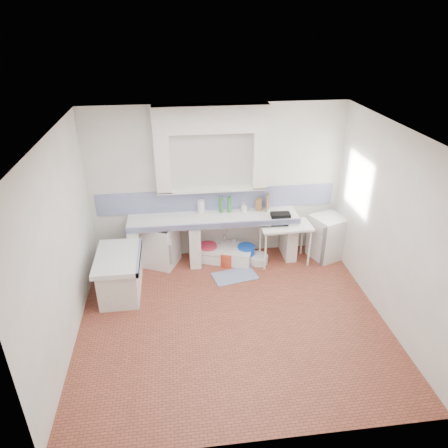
{
  "coord_description": "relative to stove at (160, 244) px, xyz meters",
  "views": [
    {
      "loc": [
        -0.73,
        -4.83,
        4.11
      ],
      "look_at": [
        0.0,
        1.0,
        1.1
      ],
      "focal_mm": 33.23,
      "sensor_mm": 36.0,
      "label": 1
    }
  ],
  "objects": [
    {
      "name": "green_bottle_b",
      "position": [
        1.26,
        0.14,
        0.65
      ],
      "size": [
        0.08,
        0.08,
        0.29
      ],
      "primitive_type": "cylinder",
      "rotation": [
        0.0,
        0.0,
        0.42
      ],
      "color": "#2A7430",
      "rests_on": "counter_slab"
    },
    {
      "name": "wall_left",
      "position": [
        -1.19,
        -1.71,
        1.01
      ],
      "size": [
        0.0,
        4.5,
        4.5
      ],
      "primitive_type": "plane",
      "rotation": [
        1.57,
        0.0,
        1.57
      ],
      "color": "white",
      "rests_on": "ground"
    },
    {
      "name": "wall_front",
      "position": [
        1.06,
        -3.71,
        1.01
      ],
      "size": [
        4.5,
        0.0,
        4.5
      ],
      "primitive_type": "plane",
      "rotation": [
        -1.57,
        0.0,
        0.0
      ],
      "color": "white",
      "rests_on": "ground"
    },
    {
      "name": "soap_bottle",
      "position": [
        1.53,
        0.12,
        0.6
      ],
      "size": [
        0.11,
        0.11,
        0.19
      ],
      "primitive_type": "imported",
      "rotation": [
        0.0,
        0.0,
        0.27
      ],
      "color": "white",
      "rests_on": "counter_slab"
    },
    {
      "name": "counter_pier_right",
      "position": [
        2.36,
        -0.01,
        0.02
      ],
      "size": [
        0.2,
        0.55,
        0.82
      ],
      "primitive_type": "cube",
      "color": "white",
      "rests_on": "ground"
    },
    {
      "name": "rug",
      "position": [
        1.27,
        -0.59,
        -0.39
      ],
      "size": [
        0.82,
        0.58,
        0.01
      ],
      "primitive_type": "cube",
      "rotation": [
        0.0,
        0.0,
        0.21
      ],
      "color": "#32467E",
      "rests_on": "ground"
    },
    {
      "name": "peninsula_top",
      "position": [
        -0.64,
        -0.81,
        0.27
      ],
      "size": [
        0.7,
        1.1,
        0.08
      ],
      "primitive_type": "cube",
      "color": "white",
      "rests_on": "ground"
    },
    {
      "name": "bucket_orange",
      "position": [
        1.18,
        -0.19,
        -0.27
      ],
      "size": [
        0.3,
        0.3,
        0.25
      ],
      "primitive_type": "cylinder",
      "rotation": [
        0.0,
        0.0,
        -0.1
      ],
      "color": "#C03D1F",
      "rests_on": "ground"
    },
    {
      "name": "fridge",
      "position": [
        3.06,
        -0.14,
        0.02
      ],
      "size": [
        0.68,
        0.68,
        0.82
      ],
      "primitive_type": "cube",
      "rotation": [
        0.0,
        0.0,
        0.36
      ],
      "color": "white",
      "rests_on": "ground"
    },
    {
      "name": "black_bag",
      "position": [
        2.13,
        -0.17,
        0.47
      ],
      "size": [
        0.35,
        0.21,
        0.21
      ],
      "primitive_type": "cube",
      "rotation": [
        0.0,
        0.0,
        -0.05
      ],
      "color": "black",
      "rests_on": "side_table"
    },
    {
      "name": "peninsula_lip",
      "position": [
        -0.31,
        -0.81,
        0.27
      ],
      "size": [
        0.04,
        1.1,
        0.1
      ],
      "primitive_type": "cube",
      "color": "navy",
      "rests_on": "ground"
    },
    {
      "name": "stove",
      "position": [
        0.0,
        0.0,
        0.0
      ],
      "size": [
        0.73,
        0.72,
        0.79
      ],
      "primitive_type": "cube",
      "rotation": [
        0.0,
        0.0,
        -0.43
      ],
      "color": "white",
      "rests_on": "ground"
    },
    {
      "name": "basin_white",
      "position": [
        1.76,
        -0.19,
        -0.32
      ],
      "size": [
        0.42,
        0.42,
        0.14
      ],
      "primitive_type": "cylinder",
      "rotation": [
        0.0,
        0.0,
        0.19
      ],
      "color": "white",
      "rests_on": "ground"
    },
    {
      "name": "side_table",
      "position": [
        2.23,
        -0.22,
        -0.02
      ],
      "size": [
        0.92,
        0.53,
        0.04
      ],
      "primitive_type": "cube",
      "rotation": [
        0.0,
        0.0,
        0.03
      ],
      "color": "white",
      "rests_on": "ground"
    },
    {
      "name": "water_bottle_a",
      "position": [
        1.08,
        0.14,
        -0.26
      ],
      "size": [
        0.09,
        0.09,
        0.27
      ],
      "primitive_type": "cylinder",
      "rotation": [
        0.0,
        0.0,
        0.35
      ],
      "color": "silver",
      "rests_on": "ground"
    },
    {
      "name": "wall_back",
      "position": [
        1.06,
        0.29,
        1.01
      ],
      "size": [
        4.5,
        0.0,
        4.5
      ],
      "primitive_type": "plane",
      "rotation": [
        1.57,
        0.0,
        0.0
      ],
      "color": "white",
      "rests_on": "ground"
    },
    {
      "name": "ceiling",
      "position": [
        1.06,
        -1.71,
        2.41
      ],
      "size": [
        4.5,
        4.5,
        0.0
      ],
      "primitive_type": "plane",
      "rotation": [
        3.14,
        0.0,
        0.0
      ],
      "color": "white",
      "rests_on": "ground"
    },
    {
      "name": "counter_pier_mid",
      "position": [
        0.61,
        -0.01,
        0.02
      ],
      "size": [
        0.2,
        0.55,
        0.82
      ],
      "primitive_type": "cube",
      "color": "white",
      "rests_on": "ground"
    },
    {
      "name": "floor",
      "position": [
        1.06,
        -1.71,
        -0.39
      ],
      "size": [
        4.5,
        4.5,
        0.0
      ],
      "primitive_type": "plane",
      "color": "brown",
      "rests_on": "ground"
    },
    {
      "name": "wall_right",
      "position": [
        3.31,
        -1.71,
        1.01
      ],
      "size": [
        0.0,
        4.5,
        4.5
      ],
      "primitive_type": "plane",
      "rotation": [
        1.57,
        0.0,
        -1.57
      ],
      "color": "white",
      "rests_on": "ground"
    },
    {
      "name": "peninsula_base",
      "position": [
        -0.64,
        -0.81,
        -0.08
      ],
      "size": [
        0.6,
        1.0,
        0.62
      ],
      "primitive_type": "cube",
      "color": "white",
      "rests_on": "ground"
    },
    {
      "name": "counter_slab",
      "position": [
        0.96,
        -0.01,
        0.47
      ],
      "size": [
        3.0,
        0.6,
        0.08
      ],
      "primitive_type": "cube",
      "color": "white",
      "rests_on": "ground"
    },
    {
      "name": "bucket_blue",
      "position": [
        1.55,
        -0.09,
        -0.24
      ],
      "size": [
        0.33,
        0.33,
        0.3
      ],
      "primitive_type": "cylinder",
      "rotation": [
        0.0,
        0.0,
        0.03
      ],
      "color": "blue",
      "rests_on": "ground"
    },
    {
      "name": "sink",
      "position": [
        1.18,
        -0.01,
        -0.28
      ],
      "size": [
        1.08,
        0.82,
        0.23
      ],
      "primitive_type": "cube",
      "rotation": [
        0.0,
        0.0,
        -0.35
      ],
      "color": "white",
      "rests_on": "ground"
    },
    {
      "name": "paper_towel",
      "position": [
        0.76,
        0.14,
        0.63
      ],
      "size": [
        0.14,
        0.14,
        0.25
      ],
      "primitive_type": "cylinder",
      "rotation": [
        0.0,
        0.0,
        -0.09
      ],
      "color": "white",
      "rests_on": "counter_slab"
    },
    {
      "name": "counter_pier_left",
      "position": [
        -0.44,
        -0.01,
        0.02
      ],
      "size": [
        0.2,
        0.55,
        0.82
      ],
      "primitive_type": "cube",
      "color": "white",
      "rests_on": "ground"
    },
    {
      "name": "cutting_board",
      "position": [
        1.96,
        0.14,
        0.65
      ],
      "size": [
        0.1,
        0.21,
        0.3
      ],
      "primitive_type": "cube",
      "rotation": [
        0.0,
        0.0,
        -0.4
      ],
      "color": "olive",
      "rests_on": "counter_slab"
    },
    {
      "name": "counter_lip",
      "position": [
        0.96,
        -0.29,
        0.47
      ],
      "size": [
        3.0,
        0.04,
        0.1
      ],
      "primitive_type": "cube",
      "color": "navy",
      "rests_on": "ground"
    },
    {
      "name": "backsplash",
      "position": [
        1.06,
        0.27,
        0.71
      ],
      "size": [
        4.27,
        0.03,
        0.4
      ],
      "primitive_type": "cube",
      "color": "navy",
      "rests_on": "ground"
    },
    {
      "name": "knife_block",
      "position": [
        1.8,
        0.14,
        0.62
      ],
      "size": [
        0.14,
        0.13,
        0.23
      ],
      "primitive_type": "cube",
      "rotation": [
        0.0,
        0.0,
        -0.36
      ],
      "color": "olive",
      "rests_on": "counter_slab"
    },
    {
      "name": "water_bottle_b",
      "position": [
        1.36,
        0.14,
        -0.24
      ],
      "size": [
        0.09,
        0.09,
        0.32
      ],
      "primitive_type": "cylinder",
      "rotation": [
        0.0,
        0.0,
        0.03
      ],
      "color": "silver",
      "rests_on": "ground"
    },
    {
      "name": "alcove_mass",
      "position": [
        0.96,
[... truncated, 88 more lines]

